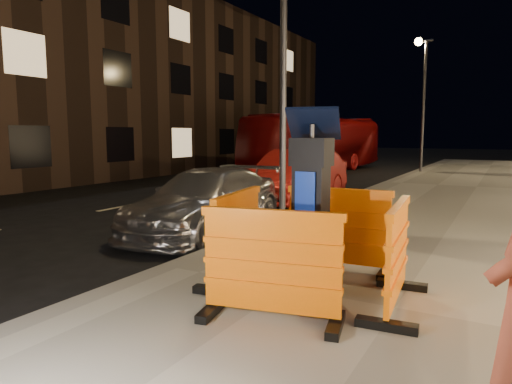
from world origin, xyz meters
The scene contains 13 objects.
ground_plane centered at (0.00, 0.00, 0.00)m, with size 120.00×120.00×0.00m, color black.
sidewalk centered at (3.00, 0.00, 0.07)m, with size 6.00×60.00×0.15m, color gray.
kerb centered at (0.00, 0.00, 0.07)m, with size 0.30×60.00×0.15m, color slate.
parking_kiosk centered at (2.04, 0.03, 1.12)m, with size 0.61×0.61×1.93m, color black.
barrier_front centered at (2.04, -0.92, 0.69)m, with size 1.38×0.57×1.08m, color orange.
barrier_back centered at (2.04, 0.98, 0.69)m, with size 1.38×0.57×1.08m, color orange.
barrier_kerbside centered at (1.09, 0.03, 0.69)m, with size 1.38×0.57×1.08m, color orange.
barrier_bldgside centered at (2.99, 0.03, 0.69)m, with size 1.38×0.57×1.08m, color orange.
car_silver centered at (-1.22, 2.60, 0.00)m, with size 1.73×4.25×1.23m, color silver.
car_red centered at (-1.34, 7.16, 0.00)m, with size 1.57×4.50×1.48m, color #A91915.
bus_doubledecker centered at (-4.75, 17.32, 0.00)m, with size 2.43×10.40×2.90m, color maroon.
street_lamp_mid centered at (0.25, 3.00, 3.15)m, with size 0.12×0.12×6.00m, color #3F3F44.
street_lamp_far centered at (0.25, 18.00, 3.15)m, with size 0.12×0.12×6.00m, color #3F3F44.
Camera 1 is at (3.94, -4.62, 1.92)m, focal length 32.00 mm.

